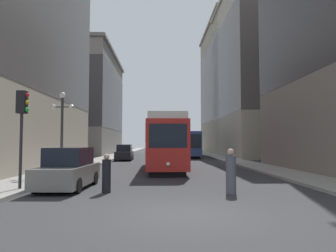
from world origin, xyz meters
TOP-DOWN VIEW (x-y plane):
  - ground_plane at (0.00, 0.00)m, footprint 200.00×200.00m
  - sidewalk_left at (-7.40, 40.00)m, footprint 2.68×120.00m
  - sidewalk_right at (7.40, 40.00)m, footprint 2.68×120.00m
  - streetcar at (-0.26, 14.79)m, footprint 2.75×12.47m
  - transit_bus at (3.24, 33.86)m, footprint 2.65×11.91m
  - parked_car_left_near at (-4.75, 26.18)m, footprint 1.94×4.25m
  - parked_car_left_mid at (-4.75, 4.95)m, footprint 2.02×4.36m
  - pedestrian_crossing_near at (2.19, 3.39)m, footprint 0.40×0.40m
  - pedestrian_crossing_far at (-2.85, 3.74)m, footprint 0.35×0.35m
  - traffic_light_near_left at (-6.44, 4.00)m, footprint 0.47×0.36m
  - lamp_post_left_near at (-6.65, 9.82)m, footprint 1.41×0.36m
  - building_left_corner at (-15.67, 44.50)m, footprint 14.46×22.81m
  - building_right_midblock at (16.19, 49.49)m, footprint 15.51×21.52m
  - building_right_far at (15.08, 35.02)m, footprint 13.28×19.04m

SIDE VIEW (x-z plane):
  - ground_plane at x=0.00m, z-range 0.00..0.00m
  - sidewalk_left at x=-7.40m, z-range 0.00..0.15m
  - sidewalk_right at x=7.40m, z-range 0.00..0.15m
  - pedestrian_crossing_far at x=-2.85m, z-range -0.05..1.53m
  - pedestrian_crossing_near at x=2.19m, z-range -0.06..1.74m
  - parked_car_left_near at x=-4.75m, z-range -0.07..1.75m
  - parked_car_left_mid at x=-4.75m, z-range -0.07..1.75m
  - transit_bus at x=3.24m, z-range 0.22..3.67m
  - streetcar at x=-0.26m, z-range 0.16..4.05m
  - traffic_light_near_left at x=-6.44m, z-range 1.25..5.31m
  - lamp_post_left_near at x=-6.65m, z-range 0.97..5.94m
  - building_left_corner at x=-15.67m, z-range 0.23..17.81m
  - building_right_far at x=15.08m, z-range 0.36..24.37m
  - building_right_midblock at x=16.19m, z-range 0.37..25.14m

